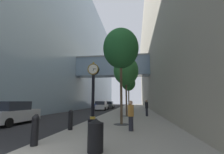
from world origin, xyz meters
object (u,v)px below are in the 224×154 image
at_px(street_tree_near, 121,49).
at_px(car_blue_far, 100,105).
at_px(car_white_trailing, 102,106).
at_px(pedestrian_by_clock, 147,107).
at_px(bollard_second, 71,119).
at_px(car_grey_near, 109,105).
at_px(street_tree_mid_near, 126,71).
at_px(bollard_nearest, 35,129).
at_px(street_tree_mid_far, 129,83).
at_px(pedestrian_walking, 131,115).
at_px(car_silver_mid, 13,113).
at_px(street_clock, 93,89).
at_px(trash_bin, 96,135).

distance_m(street_tree_near, car_blue_far, 29.23).
bearing_deg(car_white_trailing, pedestrian_by_clock, -58.48).
height_order(bollard_second, street_tree_near, street_tree_near).
bearing_deg(car_grey_near, street_tree_mid_near, -74.91).
relative_size(street_tree_near, street_tree_mid_near, 1.07).
height_order(street_tree_near, car_grey_near, street_tree_near).
relative_size(street_tree_mid_near, pedestrian_by_clock, 3.79).
bearing_deg(bollard_nearest, street_tree_mid_far, 81.37).
xyz_separation_m(street_tree_near, car_white_trailing, (-5.43, 18.64, -4.83)).
bearing_deg(car_white_trailing, pedestrian_walking, -73.59).
bearing_deg(street_tree_near, car_silver_mid, -178.19).
xyz_separation_m(street_tree_mid_near, car_blue_far, (-7.99, 21.58, -4.30)).
xyz_separation_m(car_blue_far, car_white_trailing, (2.56, -9.06, 0.01)).
xyz_separation_m(bollard_second, street_tree_mid_far, (2.72, 14.67, 3.65)).
distance_m(street_clock, car_silver_mid, 6.48).
bearing_deg(street_tree_near, street_tree_mid_near, 90.00).
bearing_deg(bollard_nearest, pedestrian_walking, 44.64).
distance_m(street_clock, street_tree_mid_far, 12.66).
xyz_separation_m(bollard_nearest, street_tree_mid_far, (2.72, 17.91, 3.65)).
height_order(bollard_nearest, trash_bin, bollard_nearest).
relative_size(street_tree_near, car_white_trailing, 1.53).
height_order(bollard_second, car_silver_mid, car_silver_mid).
bearing_deg(bollard_nearest, street_tree_mid_near, 77.02).
bearing_deg(pedestrian_by_clock, car_blue_far, 115.35).
bearing_deg(street_clock, pedestrian_walking, -37.49).
bearing_deg(pedestrian_walking, car_grey_near, 102.10).
bearing_deg(street_tree_near, pedestrian_by_clock, 71.01).
distance_m(pedestrian_walking, car_white_trailing, 21.79).
height_order(car_blue_far, car_white_trailing, car_white_trailing).
bearing_deg(street_tree_mid_near, bollard_nearest, -102.98).
distance_m(street_tree_mid_far, car_white_trailing, 9.12).
relative_size(street_tree_mid_near, car_grey_near, 1.54).
bearing_deg(street_tree_mid_far, car_white_trailing, 130.29).
height_order(street_clock, car_silver_mid, street_clock).
relative_size(bollard_nearest, car_silver_mid, 0.27).
xyz_separation_m(street_tree_mid_far, pedestrian_walking, (0.73, -14.50, -3.37)).
distance_m(street_tree_near, street_tree_mid_far, 12.31).
xyz_separation_m(street_tree_near, street_tree_mid_near, (-0.00, 6.12, -0.53)).
bearing_deg(street_tree_mid_near, street_tree_near, -90.00).
distance_m(trash_bin, pedestrian_walking, 3.92).
height_order(bollard_second, car_blue_far, car_blue_far).
relative_size(bollard_nearest, pedestrian_by_clock, 0.64).
bearing_deg(street_tree_mid_far, bollard_second, -100.49).
relative_size(car_blue_far, car_white_trailing, 0.89).
height_order(car_grey_near, car_blue_far, car_blue_far).
xyz_separation_m(street_tree_near, car_silver_mid, (-8.27, -0.26, -4.81)).
relative_size(bollard_second, street_tree_mid_far, 0.21).
distance_m(car_grey_near, car_white_trailing, 6.73).
height_order(street_tree_mid_far, trash_bin, street_tree_mid_far).
relative_size(bollard_nearest, street_tree_mid_far, 0.21).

